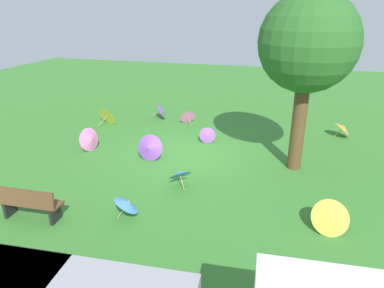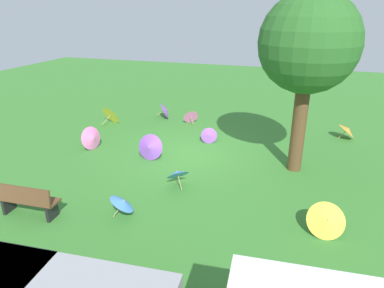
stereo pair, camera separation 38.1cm
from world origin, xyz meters
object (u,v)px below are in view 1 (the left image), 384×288
(parasol_purple_0, at_px, (162,111))
(parasol_blue_1, at_px, (127,203))
(parasol_orange_0, at_px, (343,128))
(parasol_purple_3, at_px, (208,135))
(parasol_blue_0, at_px, (180,173))
(parasol_pink_0, at_px, (90,139))
(parasol_yellow_2, at_px, (108,115))
(parasol_purple_1, at_px, (149,148))
(parasol_yellow_0, at_px, (331,218))
(parasol_pink_1, at_px, (187,116))
(park_bench, at_px, (29,203))
(shade_tree, at_px, (308,45))

(parasol_purple_0, xyz_separation_m, parasol_blue_1, (-2.00, 7.94, 0.01))
(parasol_orange_0, bearing_deg, parasol_purple_3, 21.72)
(parasol_blue_0, xyz_separation_m, parasol_pink_0, (3.91, -1.68, 0.03))
(parasol_blue_0, xyz_separation_m, parasol_yellow_2, (4.76, -4.59, 0.03))
(parasol_pink_0, distance_m, parasol_purple_1, 2.38)
(parasol_yellow_0, bearing_deg, parasol_pink_1, -51.61)
(park_bench, xyz_separation_m, parasol_pink_1, (-1.61, -8.32, -0.14))
(shade_tree, relative_size, parasol_purple_0, 5.89)
(parasol_blue_1, bearing_deg, parasol_orange_0, -127.73)
(parasol_purple_0, relative_size, parasol_blue_1, 1.03)
(shade_tree, distance_m, parasol_yellow_2, 9.04)
(parasol_purple_3, distance_m, parasol_blue_1, 5.58)
(parasol_purple_0, distance_m, parasol_blue_1, 8.19)
(parasol_purple_1, bearing_deg, parasol_purple_0, -75.15)
(parasol_blue_1, bearing_deg, parasol_pink_0, -48.68)
(shade_tree, bearing_deg, parasol_purple_0, -32.80)
(shade_tree, bearing_deg, parasol_yellow_0, 103.59)
(parasol_purple_0, bearing_deg, shade_tree, 147.20)
(parasol_orange_0, height_order, parasol_pink_0, parasol_pink_0)
(parasol_pink_0, bearing_deg, parasol_blue_1, 131.32)
(park_bench, relative_size, parasol_blue_1, 1.81)
(parasol_pink_0, relative_size, parasol_purple_3, 1.31)
(parasol_purple_0, bearing_deg, parasol_yellow_2, 35.59)
(park_bench, distance_m, parasol_yellow_0, 7.21)
(parasol_yellow_0, relative_size, parasol_blue_1, 1.09)
(shade_tree, bearing_deg, parasol_pink_0, 4.03)
(park_bench, bearing_deg, parasol_blue_1, -162.16)
(park_bench, relative_size, parasol_yellow_2, 1.57)
(parasol_yellow_0, height_order, parasol_pink_0, parasol_pink_0)
(park_bench, xyz_separation_m, parasol_yellow_2, (1.74, -7.23, -0.03))
(park_bench, distance_m, parasol_blue_1, 2.39)
(parasol_blue_1, bearing_deg, parasol_yellow_2, -58.32)
(parasol_purple_1, xyz_separation_m, parasol_yellow_2, (3.22, -3.13, -0.02))
(parasol_orange_0, bearing_deg, parasol_purple_1, 32.25)
(shade_tree, distance_m, parasol_blue_0, 5.24)
(parasol_orange_0, bearing_deg, parasol_pink_0, 23.82)
(parasol_purple_1, relative_size, parasol_purple_3, 1.32)
(parasol_purple_1, height_order, parasol_purple_3, parasol_purple_1)
(parasol_purple_1, xyz_separation_m, parasol_blue_1, (-0.79, 3.37, -0.06))
(shade_tree, height_order, parasol_purple_0, shade_tree)
(parasol_orange_0, distance_m, parasol_blue_1, 9.57)
(parasol_purple_1, distance_m, parasol_blue_1, 3.47)
(parasol_orange_0, relative_size, parasol_blue_0, 1.02)
(parasol_blue_0, height_order, parasol_yellow_2, parasol_yellow_2)
(parasol_purple_0, xyz_separation_m, parasol_blue_0, (-2.75, 6.03, 0.01))
(parasol_orange_0, height_order, parasol_blue_0, parasol_orange_0)
(parasol_orange_0, xyz_separation_m, parasol_pink_0, (9.01, 3.98, 0.05))
(parasol_pink_0, bearing_deg, parasol_purple_0, -104.86)
(parasol_purple_3, bearing_deg, parasol_yellow_2, -11.54)
(parasol_orange_0, distance_m, parasol_pink_0, 9.85)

